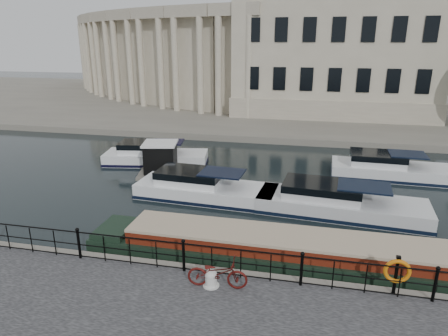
# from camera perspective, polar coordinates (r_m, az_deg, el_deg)

# --- Properties ---
(ground_plane) EXTENTS (160.00, 160.00, 0.00)m
(ground_plane) POSITION_cam_1_polar(r_m,az_deg,el_deg) (16.56, -3.23, -11.93)
(ground_plane) COLOR black
(ground_plane) RESTS_ON ground
(far_bank) EXTENTS (120.00, 42.00, 0.55)m
(far_bank) POSITION_cam_1_polar(r_m,az_deg,el_deg) (53.55, 8.02, 9.26)
(far_bank) COLOR #6B665B
(far_bank) RESTS_ON ground_plane
(railing) EXTENTS (24.14, 0.14, 1.22)m
(railing) POSITION_cam_1_polar(r_m,az_deg,el_deg) (14.10, -5.79, -12.13)
(railing) COLOR black
(railing) RESTS_ON near_quay
(civic_building) EXTENTS (53.55, 31.84, 16.85)m
(civic_building) POSITION_cam_1_polar(r_m,az_deg,el_deg) (48.78, 6.74, 16.45)
(civic_building) COLOR #ADA38C
(civic_building) RESTS_ON far_bank
(bicycle) EXTENTS (2.01, 0.82, 1.03)m
(bicycle) POSITION_cam_1_polar(r_m,az_deg,el_deg) (13.29, -0.96, -14.77)
(bicycle) COLOR #4B100D
(bicycle) RESTS_ON near_quay
(mooring_bollard) EXTENTS (0.54, 0.54, 0.60)m
(mooring_bollard) POSITION_cam_1_polar(r_m,az_deg,el_deg) (13.46, -1.86, -15.47)
(mooring_bollard) COLOR silver
(mooring_bollard) RESTS_ON near_quay
(life_ring_post) EXTENTS (0.83, 0.21, 1.35)m
(life_ring_post) POSITION_cam_1_polar(r_m,az_deg,el_deg) (13.82, 23.48, -13.44)
(life_ring_post) COLOR black
(life_ring_post) RESTS_ON near_quay
(narrowboat) EXTENTS (16.55, 2.34, 1.60)m
(narrowboat) POSITION_cam_1_polar(r_m,az_deg,el_deg) (15.82, 10.41, -12.25)
(narrowboat) COLOR black
(narrowboat) RESTS_ON ground_plane
(harbour_hut) EXTENTS (3.22, 2.86, 2.17)m
(harbour_hut) POSITION_cam_1_polar(r_m,az_deg,el_deg) (25.44, -9.02, 1.09)
(harbour_hut) COLOR #6B665B
(harbour_hut) RESTS_ON ground_plane
(cabin_cruisers) EXTENTS (22.62, 9.45, 1.99)m
(cabin_cruisers) POSITION_cam_1_polar(r_m,az_deg,el_deg) (23.37, 6.79, -1.86)
(cabin_cruisers) COLOR white
(cabin_cruisers) RESTS_ON ground_plane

